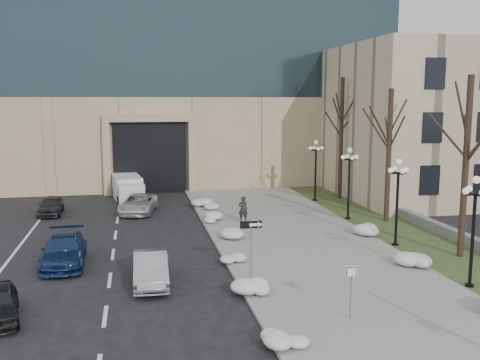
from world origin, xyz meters
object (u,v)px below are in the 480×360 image
object	(u,v)px
one_way_sign	(255,232)
lamppost_d	(316,162)
car_b	(151,269)
keep_sign	(351,281)
lamppost_c	(349,174)
pedestrian	(243,209)
car_c	(64,250)
box_truck	(128,188)
lamppost_b	(398,190)
lamppost_a	(474,217)
car_e	(51,205)
car_d	(138,204)

from	to	relation	value
one_way_sign	lamppost_d	bearing A→B (deg)	64.34
car_b	keep_sign	distance (m)	8.68
one_way_sign	lamppost_c	xyz separation A→B (m)	(8.60, 10.30, 0.87)
pedestrian	keep_sign	size ratio (longest dim) A/B	0.81
pedestrian	lamppost_c	size ratio (longest dim) A/B	0.35
car_c	box_truck	bearing A→B (deg)	78.26
box_truck	keep_sign	world-z (taller)	keep_sign
keep_sign	lamppost_b	world-z (taller)	lamppost_b
lamppost_a	lamppost_c	size ratio (longest dim) A/B	1.00
car_b	car_e	xyz separation A→B (m)	(-6.26, 15.46, -0.03)
car_b	lamppost_a	size ratio (longest dim) A/B	0.86
keep_sign	lamppost_a	xyz separation A→B (m)	(6.20, 2.14, 1.58)
car_e	lamppost_c	distance (m)	20.24
lamppost_a	lamppost_b	bearing A→B (deg)	90.00
car_d	lamppost_a	world-z (taller)	lamppost_a
car_b	car_c	bearing A→B (deg)	138.71
one_way_sign	lamppost_b	size ratio (longest dim) A/B	0.56
car_c	lamppost_a	distance (m)	18.46
one_way_sign	box_truck	bearing A→B (deg)	106.50
car_b	one_way_sign	bearing A→B (deg)	-4.92
box_truck	lamppost_a	size ratio (longest dim) A/B	1.25
keep_sign	car_c	bearing A→B (deg)	147.18
car_d	lamppost_b	distance (m)	17.81
one_way_sign	lamppost_b	bearing A→B (deg)	25.28
box_truck	lamppost_d	size ratio (longest dim) A/B	1.25
pedestrian	lamppost_b	xyz separation A→B (m)	(6.93, -6.88, 2.12)
box_truck	one_way_sign	size ratio (longest dim) A/B	2.23
car_b	lamppost_b	xyz separation A→B (m)	(13.04, 3.35, 2.40)
keep_sign	lamppost_b	xyz separation A→B (m)	(6.20, 8.64, 1.58)
car_b	car_c	xyz separation A→B (m)	(-3.98, 3.60, 0.03)
pedestrian	car_d	bearing A→B (deg)	-32.03
car_c	one_way_sign	xyz separation A→B (m)	(8.42, -4.05, 1.50)
lamppost_c	lamppost_d	distance (m)	6.50
box_truck	car_b	bearing A→B (deg)	-94.20
keep_sign	lamppost_c	size ratio (longest dim) A/B	0.43
car_c	box_truck	size ratio (longest dim) A/B	0.81
one_way_sign	lamppost_c	size ratio (longest dim) A/B	0.56
car_d	one_way_sign	size ratio (longest dim) A/B	1.75
one_way_sign	lamppost_d	size ratio (longest dim) A/B	0.56
car_c	lamppost_b	size ratio (longest dim) A/B	1.02
car_b	lamppost_a	bearing A→B (deg)	-12.73
pedestrian	car_b	bearing A→B (deg)	62.39
box_truck	lamppost_c	distance (m)	17.78
car_b	lamppost_c	world-z (taller)	lamppost_c
lamppost_c	lamppost_b	bearing A→B (deg)	-90.00
box_truck	one_way_sign	bearing A→B (deg)	-82.40
lamppost_a	lamppost_c	bearing A→B (deg)	90.00
car_d	car_e	distance (m)	5.92
car_d	keep_sign	world-z (taller)	keep_sign
box_truck	car_c	bearing A→B (deg)	-107.03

